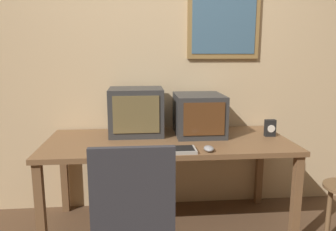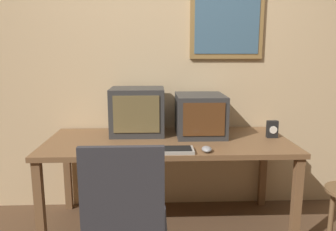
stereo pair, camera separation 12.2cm
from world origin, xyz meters
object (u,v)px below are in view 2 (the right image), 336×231
(monitor_left, at_px, (137,111))
(keyboard_main, at_px, (163,150))
(monitor_right, at_px, (200,115))
(mouse_near_keyboard, at_px, (207,149))
(desk_clock, at_px, (272,129))

(monitor_left, height_order, keyboard_main, monitor_left)
(monitor_right, bearing_deg, monitor_left, 175.03)
(monitor_right, xyz_separation_m, mouse_near_keyboard, (-0.02, -0.46, -0.14))
(mouse_near_keyboard, xyz_separation_m, desk_clock, (0.56, 0.35, 0.05))
(monitor_right, relative_size, keyboard_main, 1.09)
(monitor_left, height_order, mouse_near_keyboard, monitor_left)
(monitor_right, height_order, keyboard_main, monitor_right)
(monitor_left, height_order, monitor_right, monitor_left)
(monitor_left, xyz_separation_m, mouse_near_keyboard, (0.48, -0.51, -0.17))
(keyboard_main, distance_m, desk_clock, 0.92)
(monitor_left, bearing_deg, desk_clock, -8.68)
(keyboard_main, bearing_deg, desk_clock, 21.85)
(monitor_left, relative_size, desk_clock, 3.19)
(monitor_left, relative_size, monitor_right, 0.96)
(monitor_left, xyz_separation_m, desk_clock, (1.05, -0.16, -0.12))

